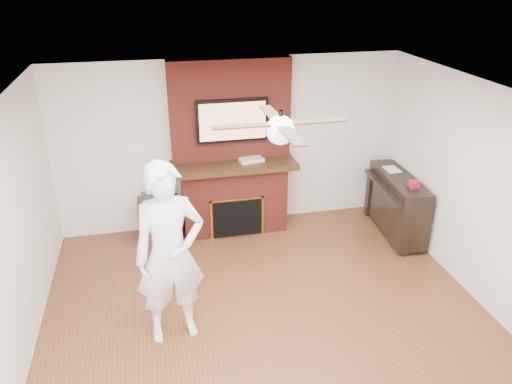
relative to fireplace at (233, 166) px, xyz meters
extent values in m
cube|color=#552E19|center=(0.00, -2.55, -1.09)|extent=(5.36, 5.86, 0.18)
cube|color=white|center=(0.00, -2.55, 1.59)|extent=(5.36, 5.86, 0.18)
cube|color=beige|center=(0.00, 0.29, 0.25)|extent=(5.36, 0.18, 2.50)
cube|color=beige|center=(2.59, -2.55, 0.25)|extent=(0.18, 5.86, 2.50)
cube|color=maroon|center=(0.00, -0.05, -0.50)|extent=(1.50, 0.50, 1.00)
cube|color=black|center=(0.00, -0.08, 0.04)|extent=(1.78, 0.64, 0.08)
cube|color=maroon|center=(0.00, 0.10, 0.79)|extent=(1.70, 0.20, 1.42)
cube|color=black|center=(0.00, -0.30, -0.69)|extent=(0.70, 0.06, 0.55)
cube|color=#BF8C2D|center=(0.00, -0.31, -0.40)|extent=(0.78, 0.02, 0.03)
cube|color=#BF8C2D|center=(-0.38, -0.31, -0.69)|extent=(0.03, 0.02, 0.61)
cube|color=#BF8C2D|center=(0.38, -0.31, -0.69)|extent=(0.03, 0.02, 0.61)
cube|color=black|center=(0.00, -0.04, 0.68)|extent=(1.00, 0.07, 0.60)
cube|color=tan|center=(0.00, -0.08, 0.68)|extent=(0.92, 0.01, 0.52)
cylinder|color=black|center=(0.00, -2.55, 1.43)|extent=(0.04, 0.04, 0.14)
sphere|color=white|center=(0.00, -2.55, 1.32)|extent=(0.26, 0.26, 0.26)
cube|color=black|center=(0.33, -2.55, 1.38)|extent=(0.55, 0.11, 0.01)
cube|color=black|center=(0.00, -2.22, 1.38)|extent=(0.11, 0.55, 0.01)
cube|color=black|center=(-0.33, -2.55, 1.38)|extent=(0.55, 0.11, 0.01)
cube|color=black|center=(0.00, -2.88, 1.38)|extent=(0.11, 0.55, 0.01)
imported|color=white|center=(-1.04, -2.22, -0.01)|extent=(0.79, 0.58, 1.97)
cube|color=#4F2816|center=(-1.10, -0.07, -0.72)|extent=(0.58, 0.58, 0.55)
cube|color=#323234|center=(-1.10, -0.07, -0.39)|extent=(0.44, 0.36, 0.11)
cube|color=black|center=(2.29, -0.69, -0.52)|extent=(0.53, 1.41, 0.85)
cube|color=black|center=(2.14, -1.30, -0.62)|extent=(0.06, 0.11, 0.74)
cube|color=black|center=(2.14, -0.08, -0.62)|extent=(0.06, 0.11, 0.74)
cube|color=black|center=(2.06, -0.69, -0.23)|extent=(0.26, 1.28, 0.05)
cube|color=silver|center=(2.29, -0.42, -0.09)|extent=(0.19, 0.26, 0.01)
cube|color=maroon|center=(2.29, -1.06, -0.05)|extent=(0.13, 0.13, 0.09)
cube|color=silver|center=(0.25, -0.10, 0.11)|extent=(0.37, 0.25, 0.05)
cylinder|color=orange|center=(-0.12, -0.23, -0.93)|extent=(0.06, 0.06, 0.13)
cylinder|color=#4C762F|center=(-0.06, -0.24, -0.96)|extent=(0.07, 0.07, 0.08)
cylinder|color=#FCEFC9|center=(0.19, -0.16, -0.94)|extent=(0.08, 0.08, 0.11)
cylinder|color=teal|center=(0.25, -0.23, -0.95)|extent=(0.06, 0.06, 0.08)
camera|label=1|loc=(-1.12, -6.60, 2.66)|focal=35.00mm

